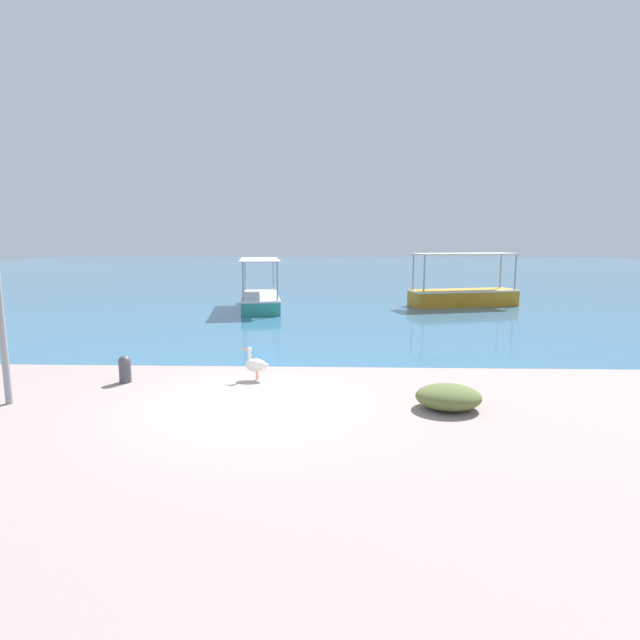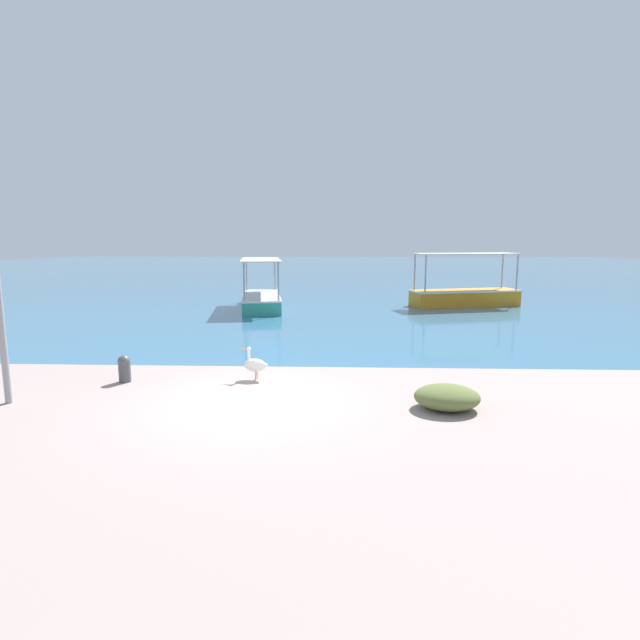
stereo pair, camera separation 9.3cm
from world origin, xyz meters
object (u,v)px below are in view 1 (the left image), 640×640
Objects in this scene: fishing_boat_outer at (260,298)px; mooring_bollard at (125,368)px; fishing_boat_near_left at (463,295)px; net_pile at (448,397)px; pelican at (256,364)px.

fishing_boat_outer is 13.23m from mooring_bollard.
mooring_bollard is at bearing -128.58° from fishing_boat_near_left.
fishing_boat_near_left is at bearing 7.53° from fishing_boat_outer.
fishing_boat_outer is 9.01× the size of mooring_bollard.
net_pile is at bearing -12.66° from mooring_bollard.
mooring_bollard is at bearing -95.34° from fishing_boat_outer.
fishing_boat_near_left is 18.60m from mooring_bollard.
fishing_boat_outer is 16.01m from net_pile.
fishing_boat_near_left reaches higher than pelican.
fishing_boat_near_left reaches higher than mooring_bollard.
fishing_boat_near_left is 4.40× the size of net_pile.
fishing_boat_near_left is at bearing 59.06° from pelican.
fishing_boat_near_left is 16.74m from net_pile.
fishing_boat_near_left is 0.99× the size of fishing_boat_outer.
net_pile is at bearing -25.05° from pelican.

